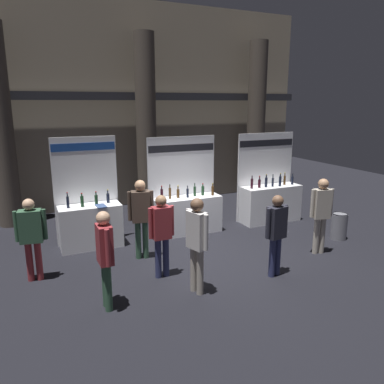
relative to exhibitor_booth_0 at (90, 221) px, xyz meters
name	(u,v)px	position (x,y,z in m)	size (l,w,h in m)	color
ground_plane	(207,256)	(2.25, -1.65, -0.63)	(24.00, 24.00, 0.00)	black
hall_colonnade	(140,111)	(2.25, 3.25, 2.46)	(11.75, 1.32, 6.43)	gray
exhibitor_booth_0	(90,221)	(0.00, 0.00, 0.00)	(1.49, 0.72, 2.58)	white
exhibitor_booth_1	(186,210)	(2.47, 0.01, -0.03)	(1.87, 0.66, 2.50)	white
exhibitor_booth_2	(270,200)	(5.04, -0.08, 0.00)	(1.82, 0.66, 2.51)	white
trash_bin	(339,226)	(5.75, -2.03, -0.30)	(0.39, 0.39, 0.67)	slate
visitor_0	(197,238)	(1.35, -3.06, 0.40)	(0.30, 0.52, 1.76)	#ADA393
visitor_1	(141,212)	(0.90, -1.16, 0.42)	(0.55, 0.33, 1.75)	#33563D
visitor_2	(276,229)	(3.04, -3.07, 0.33)	(0.53, 0.29, 1.64)	navy
visitor_3	(321,210)	(4.64, -2.54, 0.39)	(0.52, 0.29, 1.73)	#ADA393
visitor_4	(162,230)	(1.00, -2.21, 0.34)	(0.52, 0.25, 1.65)	navy
visitor_5	(31,232)	(-1.29, -1.34, 0.34)	(0.57, 0.31, 1.62)	maroon
visitor_6	(105,252)	(-0.23, -2.94, 0.36)	(0.22, 0.53, 1.68)	#33563D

